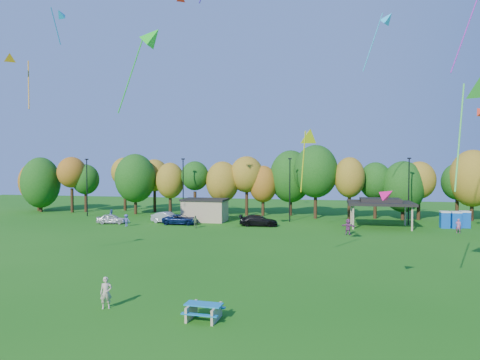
% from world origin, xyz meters
% --- Properties ---
extents(ground, '(160.00, 160.00, 0.00)m').
position_xyz_m(ground, '(0.00, 0.00, 0.00)').
color(ground, '#19600F').
rests_on(ground, ground).
extents(tree_line, '(93.57, 10.55, 11.15)m').
position_xyz_m(tree_line, '(-1.03, 45.51, 5.91)').
color(tree_line, black).
rests_on(tree_line, ground).
extents(lamp_posts, '(64.50, 0.25, 9.09)m').
position_xyz_m(lamp_posts, '(2.00, 40.00, 4.90)').
color(lamp_posts, black).
rests_on(lamp_posts, ground).
extents(utility_building, '(6.30, 4.30, 3.25)m').
position_xyz_m(utility_building, '(-10.00, 38.00, 1.64)').
color(utility_building, tan).
rests_on(utility_building, ground).
extents(pavilion, '(8.20, 6.20, 3.77)m').
position_xyz_m(pavilion, '(14.00, 37.00, 3.23)').
color(pavilion, tan).
rests_on(pavilion, ground).
extents(porta_potties, '(3.75, 2.00, 2.18)m').
position_xyz_m(porta_potties, '(23.37, 38.19, 1.10)').
color(porta_potties, '#0E4FB8').
rests_on(porta_potties, ground).
extents(picnic_table, '(2.03, 1.71, 0.84)m').
position_xyz_m(picnic_table, '(1.20, 0.29, 0.49)').
color(picnic_table, tan).
rests_on(picnic_table, ground).
extents(kite_flyer, '(0.78, 0.69, 1.79)m').
position_xyz_m(kite_flyer, '(-4.68, 0.81, 0.89)').
color(kite_flyer, '#C5AF94').
rests_on(kite_flyer, ground).
extents(car_a, '(4.20, 2.35, 1.35)m').
position_xyz_m(car_a, '(-21.85, 32.80, 0.68)').
color(car_a, silver).
rests_on(car_a, ground).
extents(car_b, '(4.96, 3.01, 1.54)m').
position_xyz_m(car_b, '(-14.53, 34.87, 0.77)').
color(car_b, '#9B9CA1').
rests_on(car_b, ground).
extents(car_c, '(4.95, 2.37, 1.36)m').
position_xyz_m(car_c, '(-12.28, 34.08, 0.68)').
color(car_c, '#0C1E4B').
rests_on(car_c, ground).
extents(car_d, '(5.20, 2.41, 1.47)m').
position_xyz_m(car_d, '(-1.63, 34.77, 0.74)').
color(car_d, black).
rests_on(car_d, ground).
extents(far_person_0, '(1.81, 1.14, 1.86)m').
position_xyz_m(far_person_0, '(9.69, 29.86, 0.93)').
color(far_person_0, '#983F83').
rests_on(far_person_0, ground).
extents(far_person_1, '(0.74, 0.61, 1.75)m').
position_xyz_m(far_person_1, '(22.53, 33.73, 0.87)').
color(far_person_1, '#B45479').
rests_on(far_person_1, ground).
extents(far_person_2, '(1.00, 0.58, 1.60)m').
position_xyz_m(far_person_2, '(-9.25, 31.28, 0.80)').
color(far_person_2, '#5D7B4B').
rests_on(far_person_2, ground).
extents(far_person_3, '(0.80, 0.96, 1.80)m').
position_xyz_m(far_person_3, '(-22.61, 34.21, 0.90)').
color(far_person_3, '#4C60A7').
rests_on(far_person_3, ground).
extents(far_person_4, '(1.06, 0.63, 1.60)m').
position_xyz_m(far_person_4, '(-18.69, 30.84, 0.80)').
color(far_person_4, '#4B49A2').
rests_on(far_person_4, ground).
extents(kite_1, '(1.30, 2.72, 4.43)m').
position_xyz_m(kite_1, '(-22.75, 23.27, 25.38)').
color(kite_1, '#0C87BA').
extents(kite_5, '(1.61, 1.81, 1.51)m').
position_xyz_m(kite_5, '(21.84, 24.78, 13.35)').
color(kite_5, red).
extents(kite_8, '(1.93, 3.48, 5.61)m').
position_xyz_m(kite_8, '(5.93, 13.89, 10.52)').
color(kite_8, '#FFF51A').
extents(kite_10, '(1.32, 1.21, 1.09)m').
position_xyz_m(kite_10, '(10.93, 5.28, 6.38)').
color(kite_10, '#D40B61').
extents(kite_11, '(3.67, 2.39, 6.43)m').
position_xyz_m(kite_11, '(13.39, 26.61, 23.43)').
color(kite_11, '#27C2FB').
extents(kite_12, '(4.60, 1.93, 7.66)m').
position_xyz_m(kite_12, '(-7.34, 13.61, 19.03)').
color(kite_12, '#1CD01B').
extents(kite_14, '(2.40, 2.84, 5.36)m').
position_xyz_m(kite_14, '(-20.44, 12.56, 17.65)').
color(kite_14, orange).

